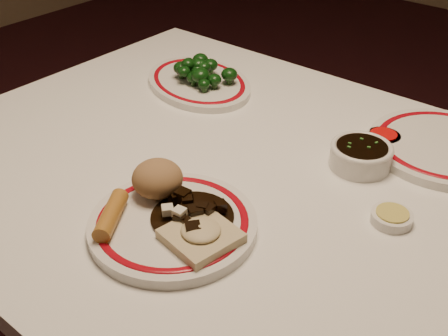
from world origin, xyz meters
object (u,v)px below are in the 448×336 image
main_plate (173,224)px  broccoli_plate (199,82)px  rice_mound (157,179)px  dining_table (244,215)px  stirfry_heap (190,212)px  broccoli_pile (199,70)px  soy_bowl (361,156)px  fried_wonton (201,234)px  spring_roll (111,215)px

main_plate → broccoli_plate: (-0.30, 0.40, -0.00)m
rice_mound → dining_table: bearing=70.7°
stirfry_heap → broccoli_pile: broccoli_pile is taller
dining_table → soy_bowl: 0.23m
fried_wonton → stirfry_heap: 0.05m
main_plate → broccoli_pile: broccoli_pile is taller
broccoli_plate → soy_bowl: soy_bowl is taller
dining_table → rice_mound: size_ratio=14.88×
main_plate → soy_bowl: 0.36m
dining_table → broccoli_plate: (-0.29, 0.21, 0.10)m
spring_roll → soy_bowl: (0.20, 0.40, -0.01)m
main_plate → broccoli_plate: bearing=127.4°
fried_wonton → broccoli_plate: (-0.37, 0.40, -0.02)m
fried_wonton → broccoli_pile: 0.55m
broccoli_plate → broccoli_pile: size_ratio=2.49×
dining_table → rice_mound: (-0.05, -0.16, 0.14)m
dining_table → soy_bowl: bearing=45.8°
dining_table → soy_bowl: size_ratio=11.26×
spring_roll → main_plate: bearing=10.1°
dining_table → main_plate: (0.01, -0.19, 0.10)m
broccoli_plate → broccoli_pile: broccoli_pile is taller
rice_mound → soy_bowl: 0.36m
dining_table → spring_roll: 0.28m
fried_wonton → stirfry_heap: size_ratio=0.86×
dining_table → fried_wonton: bearing=-69.9°
dining_table → broccoli_plate: 0.37m
main_plate → fried_wonton: fried_wonton is taller
broccoli_plate → fried_wonton: bearing=-47.8°
spring_roll → stirfry_heap: 0.12m
main_plate → spring_roll: size_ratio=3.25×
fried_wonton → broccoli_pile: size_ratio=0.78×
dining_table → spring_roll: size_ratio=12.19×
rice_mound → broccoli_pile: (-0.24, 0.36, -0.01)m
spring_roll → soy_bowl: spring_roll is taller
main_plate → fried_wonton: size_ratio=2.98×
spring_roll → stirfry_heap: (0.08, 0.08, -0.00)m
broccoli_plate → soy_bowl: (0.44, -0.06, 0.01)m
broccoli_pile → main_plate: bearing=-52.8°
fried_wonton → soy_bowl: bearing=78.5°
spring_roll → stirfry_heap: stirfry_heap is taller
dining_table → broccoli_pile: size_ratio=8.77×
rice_mound → soy_bowl: size_ratio=0.76×
rice_mound → soy_bowl: bearing=56.9°
dining_table → broccoli_pile: 0.38m
broccoli_pile → dining_table: bearing=-35.5°
rice_mound → stirfry_heap: rice_mound is taller
dining_table → spring_roll: (-0.06, -0.25, 0.12)m
main_plate → rice_mound: 0.08m
main_plate → stirfry_heap: stirfry_heap is taller
spring_roll → broccoli_plate: size_ratio=0.29×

